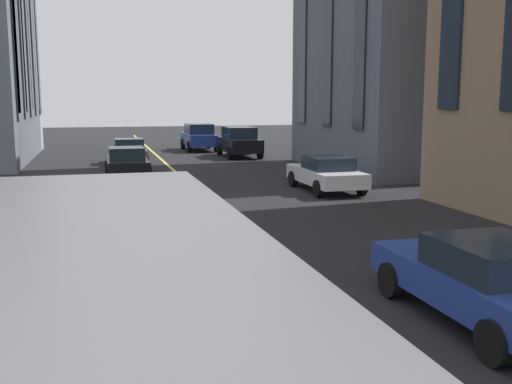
% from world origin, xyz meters
% --- Properties ---
extents(lane_centre_line, '(80.00, 0.16, 0.01)m').
position_xyz_m(lane_centre_line, '(20.00, 0.00, 0.00)').
color(lane_centre_line, '#D8C64C').
rests_on(lane_centre_line, ground_plane).
extents(car_blue_near, '(4.70, 2.14, 1.88)m').
position_xyz_m(car_blue_near, '(39.89, -3.32, 0.97)').
color(car_blue_near, navy).
rests_on(car_blue_near, ground_plane).
extents(car_black_parked_b, '(4.40, 1.95, 1.37)m').
position_xyz_m(car_black_parked_b, '(26.09, 2.41, 0.70)').
color(car_black_parked_b, black).
rests_on(car_black_parked_b, ground_plane).
extents(car_grey_mid, '(3.90, 1.89, 1.40)m').
position_xyz_m(car_grey_mid, '(31.98, 1.97, 0.70)').
color(car_grey_mid, slate).
rests_on(car_grey_mid, ground_plane).
extents(car_white_trailing, '(4.40, 1.95, 1.37)m').
position_xyz_m(car_white_trailing, '(19.69, -4.90, 0.70)').
color(car_white_trailing, silver).
rests_on(car_white_trailing, ground_plane).
extents(car_black_parked_a, '(4.70, 2.14, 1.88)m').
position_xyz_m(car_black_parked_a, '(34.33, -4.90, 0.97)').
color(car_black_parked_a, black).
rests_on(car_black_parked_a, ground_plane).
extents(car_blue_oncoming, '(4.40, 1.95, 1.37)m').
position_xyz_m(car_blue_oncoming, '(5.94, -2.14, 0.70)').
color(car_blue_oncoming, navy).
rests_on(car_blue_oncoming, ground_plane).
extents(building_right_near, '(11.15, 8.37, 16.21)m').
position_xyz_m(building_right_near, '(26.12, -11.62, 8.11)').
color(building_right_near, '#565B66').
rests_on(building_right_near, ground_plane).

